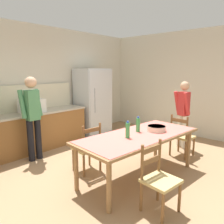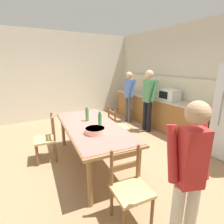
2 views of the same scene
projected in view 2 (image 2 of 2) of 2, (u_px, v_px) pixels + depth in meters
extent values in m
plane|color=#9E7A56|center=(105.00, 155.00, 3.70)|extent=(8.32, 8.32, 0.00)
cube|color=beige|center=(194.00, 80.00, 4.60)|extent=(6.52, 0.12, 2.90)
cube|color=beige|center=(61.00, 76.00, 6.03)|extent=(0.12, 5.20, 2.90)
cube|color=brown|center=(157.00, 112.00, 5.34)|extent=(3.47, 0.62, 0.85)
cube|color=#B2A893|center=(158.00, 98.00, 5.22)|extent=(3.51, 0.66, 0.04)
cube|color=#B7BCC1|center=(141.00, 94.00, 5.87)|extent=(0.52, 0.38, 0.02)
cube|color=beige|center=(166.00, 87.00, 5.29)|extent=(3.47, 0.03, 0.60)
cylinder|color=#A5AAB2|center=(220.00, 109.00, 3.29)|extent=(0.02, 0.02, 0.65)
cube|color=white|center=(170.00, 95.00, 4.80)|extent=(0.50, 0.38, 0.30)
cube|color=black|center=(163.00, 95.00, 4.74)|extent=(0.30, 0.01, 0.19)
cube|color=tan|center=(148.00, 90.00, 5.50)|extent=(0.24, 0.16, 0.36)
cylinder|color=olive|center=(63.00, 131.00, 4.05)|extent=(0.07, 0.07, 0.72)
cylinder|color=olive|center=(90.00, 183.00, 2.28)|extent=(0.07, 0.07, 0.72)
cylinder|color=olive|center=(94.00, 126.00, 4.35)|extent=(0.07, 0.07, 0.72)
cylinder|color=olive|center=(138.00, 169.00, 2.58)|extent=(0.07, 0.07, 0.72)
cube|color=olive|center=(92.00, 127.00, 3.21)|extent=(2.30, 1.16, 0.04)
cube|color=#D1665B|center=(92.00, 125.00, 3.20)|extent=(2.21, 1.11, 0.01)
cylinder|color=green|center=(87.00, 115.00, 3.41)|extent=(0.07, 0.07, 0.24)
cylinder|color=#2D51B2|center=(87.00, 108.00, 3.38)|extent=(0.04, 0.04, 0.03)
cylinder|color=green|center=(100.00, 120.00, 3.12)|extent=(0.07, 0.07, 0.24)
cylinder|color=#2D51B2|center=(100.00, 113.00, 3.08)|extent=(0.04, 0.04, 0.03)
cylinder|color=beige|center=(95.00, 131.00, 2.82)|extent=(0.32, 0.32, 0.09)
cylinder|color=beige|center=(95.00, 129.00, 2.81)|extent=(0.31, 0.31, 0.02)
cylinder|color=brown|center=(125.00, 224.00, 1.87)|extent=(0.04, 0.04, 0.41)
cylinder|color=brown|center=(152.00, 212.00, 2.01)|extent=(0.04, 0.04, 0.41)
cylinder|color=brown|center=(112.00, 202.00, 2.17)|extent=(0.04, 0.04, 0.41)
cylinder|color=brown|center=(136.00, 193.00, 2.31)|extent=(0.04, 0.04, 0.41)
cube|color=tan|center=(132.00, 191.00, 2.03)|extent=(0.44, 0.46, 0.04)
cylinder|color=brown|center=(112.00, 168.00, 2.04)|extent=(0.04, 0.04, 0.46)
cylinder|color=brown|center=(138.00, 161.00, 2.19)|extent=(0.04, 0.04, 0.46)
cube|color=brown|center=(125.00, 155.00, 2.08)|extent=(0.06, 0.36, 0.07)
cube|color=brown|center=(125.00, 166.00, 2.12)|extent=(0.06, 0.36, 0.07)
cylinder|color=brown|center=(37.00, 148.00, 3.56)|extent=(0.04, 0.04, 0.41)
cylinder|color=brown|center=(37.00, 156.00, 3.24)|extent=(0.04, 0.04, 0.41)
cylinder|color=brown|center=(54.00, 145.00, 3.69)|extent=(0.04, 0.04, 0.41)
cylinder|color=brown|center=(56.00, 152.00, 3.37)|extent=(0.04, 0.04, 0.41)
cube|color=tan|center=(45.00, 140.00, 3.41)|extent=(0.47, 0.45, 0.04)
cylinder|color=brown|center=(52.00, 124.00, 3.56)|extent=(0.04, 0.04, 0.46)
cylinder|color=brown|center=(54.00, 129.00, 3.25)|extent=(0.04, 0.04, 0.46)
cube|color=brown|center=(52.00, 120.00, 3.37)|extent=(0.36, 0.07, 0.07)
cube|color=brown|center=(53.00, 127.00, 3.41)|extent=(0.36, 0.07, 0.07)
cylinder|color=brown|center=(128.00, 138.00, 4.02)|extent=(0.04, 0.04, 0.41)
cylinder|color=brown|center=(121.00, 133.00, 4.34)|extent=(0.04, 0.04, 0.41)
cylinder|color=brown|center=(115.00, 141.00, 3.89)|extent=(0.04, 0.04, 0.41)
cylinder|color=brown|center=(109.00, 135.00, 4.21)|extent=(0.04, 0.04, 0.41)
cube|color=tan|center=(118.00, 127.00, 4.05)|extent=(0.46, 0.45, 0.04)
cylinder|color=brown|center=(115.00, 120.00, 3.76)|extent=(0.04, 0.04, 0.46)
cylinder|color=brown|center=(109.00, 116.00, 4.08)|extent=(0.04, 0.04, 0.46)
cube|color=brown|center=(112.00, 113.00, 3.89)|extent=(0.36, 0.07, 0.07)
cube|color=brown|center=(112.00, 119.00, 3.93)|extent=(0.36, 0.07, 0.07)
cylinder|color=#4C4C4C|center=(127.00, 109.00, 5.81)|extent=(0.12, 0.12, 0.80)
cylinder|color=#4C4C4C|center=(129.00, 110.00, 5.68)|extent=(0.12, 0.12, 0.80)
cube|color=#5175BC|center=(129.00, 89.00, 5.56)|extent=(0.23, 0.18, 0.57)
sphere|color=tan|center=(129.00, 75.00, 5.45)|extent=(0.21, 0.21, 0.21)
cylinder|color=#5175BC|center=(127.00, 87.00, 5.72)|extent=(0.09, 0.22, 0.54)
cylinder|color=#5175BC|center=(133.00, 89.00, 5.45)|extent=(0.09, 0.22, 0.54)
cylinder|color=black|center=(145.00, 116.00, 5.00)|extent=(0.13, 0.13, 0.84)
cylinder|color=black|center=(149.00, 117.00, 4.86)|extent=(0.13, 0.13, 0.84)
cube|color=#478456|center=(148.00, 91.00, 4.74)|extent=(0.24, 0.19, 0.60)
sphere|color=tan|center=(149.00, 74.00, 4.62)|extent=(0.23, 0.23, 0.23)
cylinder|color=#478456|center=(146.00, 89.00, 4.90)|extent=(0.10, 0.23, 0.57)
cylinder|color=#478456|center=(155.00, 91.00, 4.63)|extent=(0.10, 0.23, 0.57)
cylinder|color=silver|center=(176.00, 219.00, 1.71)|extent=(0.12, 0.12, 0.78)
cylinder|color=silver|center=(191.00, 217.00, 1.73)|extent=(0.12, 0.12, 0.78)
cube|color=red|center=(192.00, 158.00, 1.54)|extent=(0.24, 0.27, 0.55)
sphere|color=tan|center=(198.00, 113.00, 1.43)|extent=(0.21, 0.21, 0.21)
cylinder|color=red|center=(172.00, 153.00, 1.57)|extent=(0.23, 0.16, 0.53)
cylinder|color=red|center=(203.00, 151.00, 1.62)|extent=(0.23, 0.16, 0.53)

